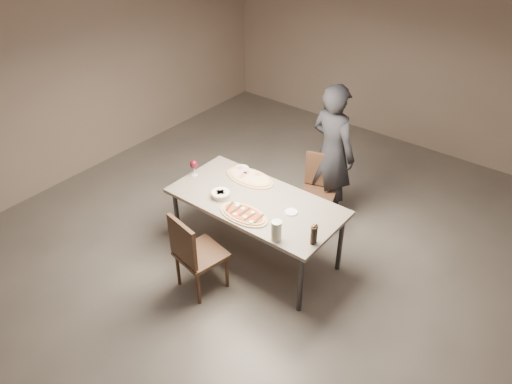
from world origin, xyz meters
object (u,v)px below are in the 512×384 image
Objects in this scene: dining_table at (256,205)px; chair_far at (319,186)px; pepper_mill_left at (313,235)px; diner at (332,153)px; ham_pizza at (250,177)px; carafe at (276,231)px; bread_basket at (220,194)px; chair_near at (193,251)px; zucchini_pizza at (244,214)px.

dining_table is 2.11× the size of chair_far.
chair_far is (0.17, 0.98, -0.21)m from dining_table.
diner reaches higher than pepper_mill_left.
carafe reaches higher than ham_pizza.
pepper_mill_left is at bearing -1.91° from bread_basket.
ham_pizza is 1.10m from chair_near.
bread_basket reaches higher than zucchini_pizza.
bread_basket is at bearing 116.06° from chair_near.
ham_pizza is 2.86× the size of pepper_mill_left.
chair_far is (-0.66, 1.20, -0.37)m from pepper_mill_left.
bread_basket is (-0.32, -0.19, 0.10)m from dining_table.
pepper_mill_left is at bearing 125.83° from diner.
dining_table is at bearing 144.54° from carafe.
bread_basket reaches higher than ham_pizza.
zucchini_pizza is 0.61m from chair_near.
chair_far is at bearing 118.87° from pepper_mill_left.
ham_pizza is at bearing 137.75° from dining_table.
pepper_mill_left is 1.01× the size of carafe.
dining_table is at bearing 30.10° from bread_basket.
diner is (0.51, 1.37, 0.05)m from bread_basket.
pepper_mill_left is at bearing -15.11° from dining_table.
chair_far is (0.47, 0.70, -0.29)m from ham_pizza.
carafe is (0.47, -0.10, 0.09)m from zucchini_pizza.
diner is at bearing 69.60° from bread_basket.
diner is at bearing 90.83° from chair_near.
bread_basket is at bearing -92.74° from ham_pizza.
chair_near reaches higher than ham_pizza.
dining_table is 0.82m from chair_near.
zucchini_pizza is 0.64× the size of chair_far.
diner is (-0.34, 1.56, -0.01)m from carafe.
zucchini_pizza is at bearing 66.50° from chair_far.
carafe is at bearing 86.25° from chair_far.
ham_pizza is at bearing 72.62° from diner.
carafe is at bearing -12.81° from bread_basket.
ham_pizza is 0.65× the size of chair_near.
ham_pizza is (-0.31, 0.28, 0.07)m from dining_table.
pepper_mill_left reaches higher than chair_near.
chair_near is at bearing -149.73° from carafe.
carafe is at bearing 113.77° from diner.
pepper_mill_left reaches higher than bread_basket.
zucchini_pizza is at bearing -76.91° from dining_table.
chair_near is (0.16, -0.60, -0.28)m from bread_basket.
chair_far is (-0.37, 1.36, -0.37)m from carafe.
dining_table is 9.10× the size of bread_basket.
carafe is at bearing -35.46° from dining_table.
chair_far is at bearing 105.09° from carafe.
chair_far is at bearing 54.73° from ham_pizza.
dining_table is 0.30m from zucchini_pizza.
chair_near is at bearing -150.48° from pepper_mill_left.
chair_near reaches higher than zucchini_pizza.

